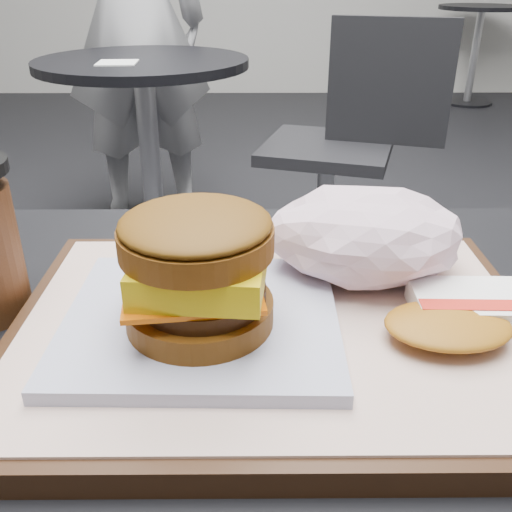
% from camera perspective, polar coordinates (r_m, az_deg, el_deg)
% --- Properties ---
extents(serving_tray, '(0.38, 0.28, 0.02)m').
position_cam_1_polar(serving_tray, '(0.42, 1.91, -7.40)').
color(serving_tray, black).
rests_on(serving_tray, customer_table).
extents(breakfast_sandwich, '(0.19, 0.17, 0.09)m').
position_cam_1_polar(breakfast_sandwich, '(0.38, -5.67, -2.63)').
color(breakfast_sandwich, silver).
rests_on(breakfast_sandwich, serving_tray).
extents(hash_brown, '(0.12, 0.09, 0.02)m').
position_cam_1_polar(hash_brown, '(0.43, 20.06, -5.45)').
color(hash_brown, white).
rests_on(hash_brown, serving_tray).
extents(crumpled_wrapper, '(0.16, 0.12, 0.07)m').
position_cam_1_polar(crumpled_wrapper, '(0.47, 10.94, 2.11)').
color(crumpled_wrapper, white).
rests_on(crumpled_wrapper, serving_tray).
extents(neighbor_table, '(0.70, 0.70, 0.75)m').
position_cam_1_polar(neighbor_table, '(2.04, -10.84, 13.29)').
color(neighbor_table, black).
rests_on(neighbor_table, ground).
extents(napkin, '(0.13, 0.13, 0.00)m').
position_cam_1_polar(napkin, '(1.91, -13.71, 18.27)').
color(napkin, white).
rests_on(napkin, neighbor_table).
extents(neighbor_chair, '(0.65, 0.52, 0.88)m').
position_cam_1_polar(neighbor_chair, '(2.00, 9.22, 11.92)').
color(neighbor_chair, '#A2A2A7').
rests_on(neighbor_chair, ground).
extents(patron, '(0.68, 0.52, 1.66)m').
position_cam_1_polar(patron, '(2.53, -12.15, 22.15)').
color(patron, '#BCBCC1').
rests_on(patron, ground).
extents(bg_table_far, '(0.66, 0.66, 0.75)m').
position_cam_1_polar(bg_table_far, '(5.15, 21.34, 20.22)').
color(bg_table_far, black).
rests_on(bg_table_far, ground).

